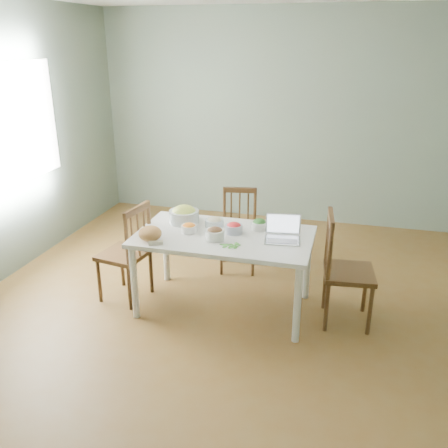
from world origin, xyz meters
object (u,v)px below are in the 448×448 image
(chair_right, at_px, (349,270))
(bread_boule, at_px, (150,233))
(chair_far, at_px, (238,231))
(laptop, at_px, (283,229))
(bowl_squash, at_px, (184,214))
(dining_table, at_px, (224,272))
(chair_left, at_px, (124,252))

(chair_right, xyz_separation_m, bread_boule, (-1.64, -0.34, 0.29))
(bread_boule, bearing_deg, chair_far, 65.19)
(laptop, bearing_deg, bread_boule, -172.91)
(bread_boule, bearing_deg, laptop, 14.57)
(bread_boule, relative_size, laptop, 0.65)
(bowl_squash, bearing_deg, dining_table, -23.95)
(chair_left, height_order, bread_boule, chair_left)
(chair_left, relative_size, laptop, 3.14)
(chair_left, distance_m, bowl_squash, 0.66)
(chair_far, xyz_separation_m, chair_left, (-0.88, -0.87, 0.04))
(chair_far, distance_m, chair_right, 1.37)
(chair_far, bearing_deg, chair_right, -42.56)
(dining_table, distance_m, bowl_squash, 0.64)
(chair_right, xyz_separation_m, bowl_squash, (-1.51, 0.14, 0.31))
(chair_left, bearing_deg, chair_far, 143.85)
(chair_far, distance_m, bread_boule, 1.25)
(chair_left, xyz_separation_m, bread_boule, (0.38, -0.22, 0.31))
(bowl_squash, bearing_deg, chair_left, -153.14)
(dining_table, xyz_separation_m, bread_boule, (-0.57, -0.29, 0.42))
(chair_far, bearing_deg, chair_left, -144.68)
(bread_boule, height_order, bowl_squash, bowl_squash)
(chair_left, height_order, laptop, chair_left)
(dining_table, xyz_separation_m, chair_right, (1.08, 0.05, 0.13))
(bread_boule, distance_m, laptop, 1.11)
(dining_table, bearing_deg, bowl_squash, 156.05)
(chair_left, xyz_separation_m, bowl_squash, (0.51, 0.26, 0.33))
(chair_right, bearing_deg, bread_boule, 95.43)
(bread_boule, distance_m, bowl_squash, 0.50)
(dining_table, distance_m, chair_right, 1.09)
(chair_far, distance_m, chair_left, 1.24)
(dining_table, height_order, chair_left, chair_left)
(chair_far, bearing_deg, laptop, -63.88)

